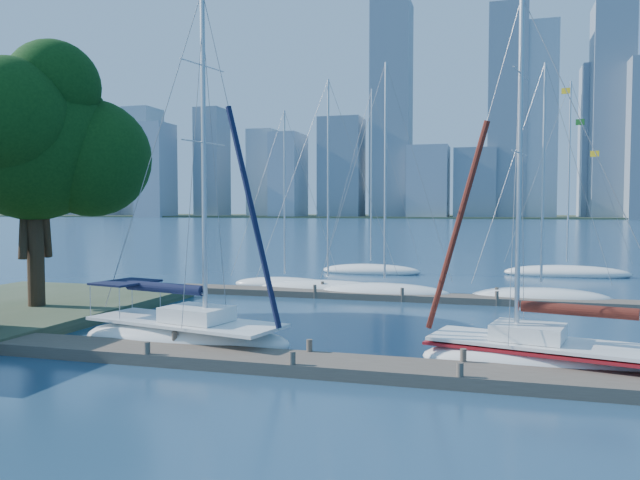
# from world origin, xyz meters

# --- Properties ---
(ground) EXTENTS (700.00, 700.00, 0.00)m
(ground) POSITION_xyz_m (0.00, 0.00, 0.00)
(ground) COLOR #17334C
(ground) RESTS_ON ground
(near_dock) EXTENTS (26.00, 2.00, 0.40)m
(near_dock) POSITION_xyz_m (0.00, 0.00, 0.20)
(near_dock) COLOR #4D4338
(near_dock) RESTS_ON ground
(far_dock) EXTENTS (30.00, 1.80, 0.36)m
(far_dock) POSITION_xyz_m (2.00, 16.00, 0.18)
(far_dock) COLOR #4D4338
(far_dock) RESTS_ON ground
(far_shore) EXTENTS (800.00, 100.00, 1.50)m
(far_shore) POSITION_xyz_m (0.00, 320.00, 0.00)
(far_shore) COLOR #38472D
(far_shore) RESTS_ON ground
(tree) EXTENTS (10.00, 9.09, 12.80)m
(tree) POSITION_xyz_m (-15.09, 5.96, 8.50)
(tree) COLOR black
(tree) RESTS_ON ground
(sailboat_navy) EXTENTS (8.70, 4.46, 13.48)m
(sailboat_navy) POSITION_xyz_m (-5.22, 2.08, 1.06)
(sailboat_navy) COLOR white
(sailboat_navy) RESTS_ON ground
(sailboat_maroon) EXTENTS (8.17, 4.26, 12.41)m
(sailboat_maroon) POSITION_xyz_m (7.48, 2.12, 1.00)
(sailboat_maroon) COLOR white
(sailboat_maroon) RESTS_ON ground
(bg_boat_0) EXTENTS (7.15, 4.41, 11.70)m
(bg_boat_0) POSITION_xyz_m (-7.23, 19.30, 0.23)
(bg_boat_0) COLOR white
(bg_boat_0) RESTS_ON ground
(bg_boat_1) EXTENTS (8.91, 5.32, 13.19)m
(bg_boat_1) POSITION_xyz_m (-3.85, 17.54, 0.26)
(bg_boat_1) COLOR white
(bg_boat_1) RESTS_ON ground
(bg_boat_2) EXTENTS (7.68, 2.52, 13.81)m
(bg_boat_2) POSITION_xyz_m (-0.23, 16.64, 0.29)
(bg_boat_2) COLOR white
(bg_boat_2) RESTS_ON ground
(bg_boat_3) EXTENTS (7.78, 3.72, 13.33)m
(bg_boat_3) POSITION_xyz_m (8.32, 17.07, 0.28)
(bg_boat_3) COLOR white
(bg_boat_3) RESTS_ON ground
(bg_boat_6) EXTENTS (8.04, 3.35, 14.70)m
(bg_boat_6) POSITION_xyz_m (-3.50, 29.20, 0.28)
(bg_boat_6) COLOR white
(bg_boat_6) RESTS_ON ground
(bg_boat_7) EXTENTS (9.23, 2.92, 14.97)m
(bg_boat_7) POSITION_xyz_m (11.10, 31.45, 0.29)
(bg_boat_7) COLOR white
(bg_boat_7) RESTS_ON ground
(skyline) EXTENTS (503.69, 51.31, 105.45)m
(skyline) POSITION_xyz_m (18.87, 290.59, 34.40)
(skyline) COLOR gray
(skyline) RESTS_ON ground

